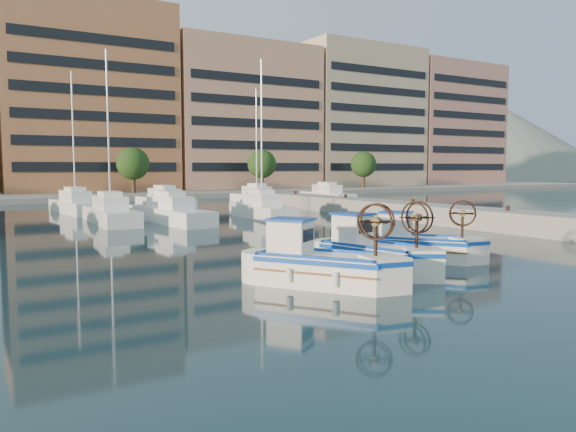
# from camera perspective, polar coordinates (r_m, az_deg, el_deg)

# --- Properties ---
(ground) EXTENTS (300.00, 300.00, 0.00)m
(ground) POSITION_cam_1_polar(r_m,az_deg,el_deg) (22.24, 12.96, -4.92)
(ground) COLOR #1A3D44
(ground) RESTS_ON ground
(quay) EXTENTS (3.00, 60.00, 1.20)m
(quay) POSITION_cam_1_polar(r_m,az_deg,el_deg) (37.03, 18.92, -0.20)
(quay) COLOR gray
(quay) RESTS_ON ground
(waterfront) EXTENTS (180.00, 40.00, 25.60)m
(waterfront) POSITION_cam_1_polar(r_m,az_deg,el_deg) (84.74, -14.23, 9.80)
(waterfront) COLOR gray
(waterfront) RESTS_ON ground
(hill_east) EXTENTS (160.00, 160.00, 50.00)m
(hill_east) POSITION_cam_1_polar(r_m,az_deg,el_deg) (199.81, 20.11, 3.61)
(hill_east) COLOR slate
(hill_east) RESTS_ON ground
(yacht_marina) EXTENTS (42.33, 23.17, 11.50)m
(yacht_marina) POSITION_cam_1_polar(r_m,az_deg,el_deg) (45.09, -14.74, 0.70)
(yacht_marina) COLOR white
(yacht_marina) RESTS_ON ground
(fishing_boat_a) EXTENTS (3.76, 4.39, 2.69)m
(fishing_boat_a) POSITION_cam_1_polar(r_m,az_deg,el_deg) (17.93, 3.17, -4.77)
(fishing_boat_a) COLOR white
(fishing_boat_a) RESTS_ON ground
(fishing_boat_b) EXTENTS (2.53, 4.36, 2.64)m
(fishing_boat_b) POSITION_cam_1_polar(r_m,az_deg,el_deg) (20.45, 8.68, -3.64)
(fishing_boat_b) COLOR white
(fishing_boat_b) RESTS_ON ground
(fishing_boat_c) EXTENTS (3.54, 4.01, 2.48)m
(fishing_boat_c) POSITION_cam_1_polar(r_m,az_deg,el_deg) (23.40, 13.09, -2.74)
(fishing_boat_c) COLOR white
(fishing_boat_c) RESTS_ON ground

